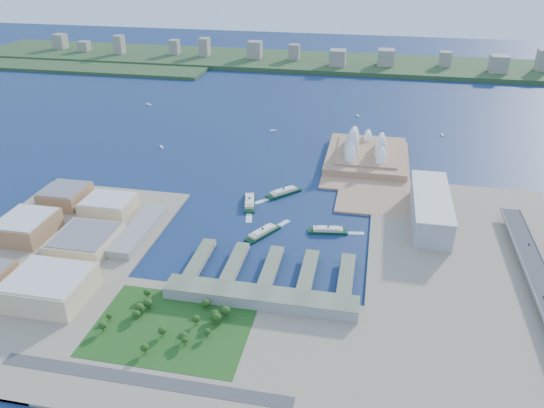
% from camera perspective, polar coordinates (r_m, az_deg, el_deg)
% --- Properties ---
extents(ground, '(3000.00, 3000.00, 0.00)m').
position_cam_1_polar(ground, '(666.12, 0.00, -3.59)').
color(ground, '#0E2341').
rests_on(ground, ground).
extents(west_land, '(220.00, 390.00, 3.00)m').
position_cam_1_polar(west_land, '(674.49, -23.32, -5.52)').
color(west_land, gray).
rests_on(west_land, ground).
extents(south_land, '(720.00, 180.00, 3.00)m').
position_cam_1_polar(south_land, '(501.33, -4.92, -15.58)').
color(south_land, gray).
rests_on(south_land, ground).
extents(east_land, '(240.00, 500.00, 3.00)m').
position_cam_1_polar(east_land, '(626.53, 21.29, -7.75)').
color(east_land, gray).
rests_on(east_land, ground).
extents(peninsula, '(135.00, 220.00, 3.00)m').
position_cam_1_polar(peninsula, '(888.31, 10.19, 4.31)').
color(peninsula, '#A27958').
rests_on(peninsula, ground).
extents(far_shore, '(2200.00, 260.00, 12.00)m').
position_cam_1_polar(far_shore, '(1580.77, 7.28, 14.80)').
color(far_shore, '#2D4926').
rests_on(far_shore, ground).
extents(opera_house, '(134.00, 180.00, 58.00)m').
position_cam_1_polar(opera_house, '(895.84, 10.24, 6.60)').
color(opera_house, white).
rests_on(opera_house, peninsula).
extents(toaster_building, '(45.00, 155.00, 35.00)m').
position_cam_1_polar(toaster_building, '(721.26, 16.68, -0.41)').
color(toaster_building, '#99999F').
rests_on(toaster_building, east_land).
extents(expressway, '(26.00, 340.00, 11.85)m').
position_cam_1_polar(expressway, '(629.51, 26.93, -8.02)').
color(expressway, gray).
rests_on(expressway, east_land).
extents(west_buildings, '(200.00, 280.00, 27.00)m').
position_cam_1_polar(west_buildings, '(691.43, -22.02, -2.97)').
color(west_buildings, '#936B49').
rests_on(west_buildings, west_land).
extents(ferry_wharves, '(184.00, 90.00, 9.30)m').
position_cam_1_polar(ferry_wharves, '(599.27, -0.10, -6.95)').
color(ferry_wharves, '#5D694F').
rests_on(ferry_wharves, ground).
extents(terminal_building, '(200.00, 28.00, 12.00)m').
position_cam_1_polar(terminal_building, '(548.94, -1.26, -10.03)').
color(terminal_building, gray).
rests_on(terminal_building, south_land).
extents(park, '(150.00, 110.00, 16.00)m').
position_cam_1_polar(park, '(525.86, -10.80, -12.27)').
color(park, '#194714').
rests_on(park, south_land).
extents(far_skyline, '(1900.00, 140.00, 55.00)m').
position_cam_1_polar(far_skyline, '(1554.43, 7.29, 15.85)').
color(far_skyline, gray).
rests_on(far_skyline, far_shore).
extents(ferry_a, '(26.83, 59.50, 10.91)m').
position_cam_1_polar(ferry_a, '(743.70, -2.44, 0.37)').
color(ferry_a, '#0C321D').
rests_on(ferry_a, ground).
extents(ferry_b, '(48.43, 50.07, 10.50)m').
position_cam_1_polar(ferry_b, '(771.45, 1.26, 1.41)').
color(ferry_b, '#0C321D').
rests_on(ferry_b, ground).
extents(ferry_c, '(39.58, 54.25, 10.34)m').
position_cam_1_polar(ferry_c, '(668.64, -1.01, -2.95)').
color(ferry_c, '#0C321D').
rests_on(ferry_c, ground).
extents(ferry_d, '(51.12, 19.67, 9.42)m').
position_cam_1_polar(ferry_d, '(677.97, 6.04, -2.70)').
color(ferry_d, '#0C321D').
rests_on(ferry_d, ground).
extents(boat_a, '(10.32, 13.64, 2.68)m').
position_cam_1_polar(boat_a, '(965.74, -11.79, 6.05)').
color(boat_a, white).
rests_on(boat_a, ground).
extents(boat_b, '(11.57, 8.26, 2.97)m').
position_cam_1_polar(boat_b, '(1026.25, 0.06, 7.91)').
color(boat_b, white).
rests_on(boat_b, ground).
extents(boat_c, '(4.34, 12.36, 2.73)m').
position_cam_1_polar(boat_c, '(1054.27, 17.83, 7.11)').
color(boat_c, white).
rests_on(boat_c, ground).
extents(boat_d, '(16.95, 12.34, 2.95)m').
position_cam_1_polar(boat_d, '(1223.61, -13.16, 10.42)').
color(boat_d, white).
rests_on(boat_d, ground).
extents(boat_e, '(8.07, 13.00, 3.04)m').
position_cam_1_polar(boat_e, '(1129.07, 9.18, 9.39)').
color(boat_e, white).
rests_on(boat_e, ground).
extents(car_b, '(1.27, 3.64, 1.20)m').
position_cam_1_polar(car_b, '(603.88, 27.25, -8.91)').
color(car_b, slate).
rests_on(car_b, expressway).
extents(car_c, '(1.72, 4.22, 1.22)m').
position_cam_1_polar(car_c, '(691.33, 25.94, -3.92)').
color(car_c, slate).
rests_on(car_c, expressway).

